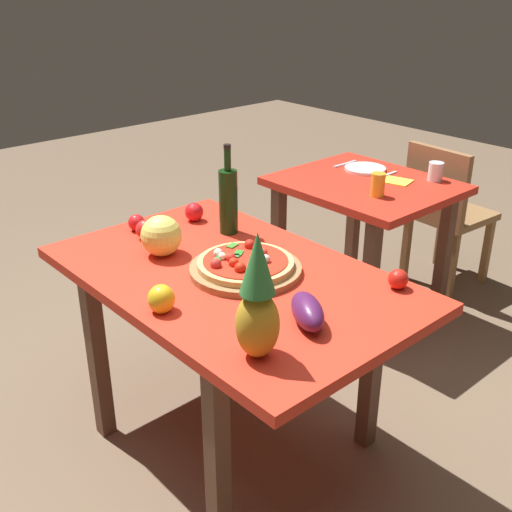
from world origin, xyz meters
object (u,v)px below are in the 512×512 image
object	(u,v)px
eggplant	(307,311)
tomato_by_bottle	(398,279)
dining_chair	(444,208)
napkin_folded	(397,181)
tomato_near_board	(136,223)
pizza	(245,262)
pizza_board	(246,269)
tomato_at_corner	(145,229)
drinking_glass_water	(436,171)
melon	(161,236)
tomato_beside_pepper	(194,212)
bell_pepper	(161,299)
dinner_plate	(365,169)
display_table	(232,295)
fork_utensil	(345,164)
background_table	(364,205)
drinking_glass_juice	(378,185)
pineapple_left	(258,303)
wine_bottle	(228,200)
knife_utensil	(386,175)

from	to	relation	value
eggplant	tomato_by_bottle	world-z (taller)	eggplant
dining_chair	napkin_folded	bearing A→B (deg)	93.11
tomato_near_board	pizza	bearing A→B (deg)	7.25
pizza_board	pizza	xyz separation A→B (m)	(-0.00, -0.00, 0.03)
tomato_at_corner	drinking_glass_water	size ratio (longest dim) A/B	0.84
melon	tomato_beside_pepper	xyz separation A→B (m)	(-0.20, 0.30, -0.04)
eggplant	tomato_beside_pepper	xyz separation A→B (m)	(-0.92, 0.26, -0.01)
bell_pepper	dinner_plate	distance (m)	1.75
display_table	fork_utensil	world-z (taller)	fork_utensil
background_table	tomato_beside_pepper	world-z (taller)	tomato_beside_pepper
display_table	melon	bearing A→B (deg)	-162.28
eggplant	drinking_glass_juice	size ratio (longest dim) A/B	1.77
pineapple_left	drinking_glass_juice	distance (m)	1.46
pizza_board	drinking_glass_water	distance (m)	1.43
dining_chair	bell_pepper	world-z (taller)	dining_chair
display_table	eggplant	distance (m)	0.45
pizza_board	fork_utensil	world-z (taller)	pizza_board
wine_bottle	eggplant	world-z (taller)	wine_bottle
tomato_by_bottle	wine_bottle	bearing A→B (deg)	-171.53
background_table	pineapple_left	xyz separation A→B (m)	(0.80, -1.46, 0.30)
dining_chair	knife_utensil	xyz separation A→B (m)	(-0.10, -0.44, 0.26)
display_table	pizza	size ratio (longest dim) A/B	3.92
pizza_board	pizza	size ratio (longest dim) A/B	1.16
tomato_near_board	dinner_plate	bearing A→B (deg)	86.19
tomato_by_bottle	drinking_glass_juice	world-z (taller)	drinking_glass_juice
dining_chair	tomato_by_bottle	xyz separation A→B (m)	(0.70, -1.42, 0.29)
tomato_at_corner	dinner_plate	xyz separation A→B (m)	(-0.01, 1.39, -0.03)
dining_chair	tomato_beside_pepper	xyz separation A→B (m)	(-0.26, -1.56, 0.30)
background_table	pizza	world-z (taller)	pizza
napkin_folded	knife_utensil	bearing A→B (deg)	159.98
dining_chair	napkin_folded	distance (m)	0.54
bell_pepper	tomato_near_board	world-z (taller)	bell_pepper
tomato_near_board	bell_pepper	bearing A→B (deg)	-25.46
wine_bottle	pineapple_left	distance (m)	0.90
tomato_near_board	tomato_by_bottle	bearing A→B (deg)	20.48
tomato_near_board	fork_utensil	size ratio (longest dim) A/B	0.38
knife_utensil	napkin_folded	xyz separation A→B (m)	(0.09, -0.03, -0.00)
wine_bottle	tomato_near_board	xyz separation A→B (m)	(-0.27, -0.27, -0.11)
background_table	fork_utensil	xyz separation A→B (m)	(-0.27, 0.15, 0.13)
dining_chair	pizza_board	world-z (taller)	dining_chair
melon	dinner_plate	distance (m)	1.44
display_table	tomato_near_board	distance (m)	0.58
bell_pepper	napkin_folded	distance (m)	1.66
tomato_by_bottle	pizza_board	bearing A→B (deg)	-144.68
pizza_board	tomato_beside_pepper	bearing A→B (deg)	162.65
pizza	wine_bottle	size ratio (longest dim) A/B	0.94
dining_chair	pizza	bearing A→B (deg)	102.86
background_table	tomato_by_bottle	xyz separation A→B (m)	(0.81, -0.83, 0.16)
pizza_board	napkin_folded	world-z (taller)	pizza_board
background_table	fork_utensil	bearing A→B (deg)	150.72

